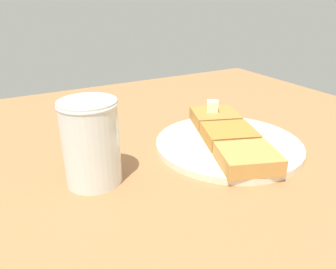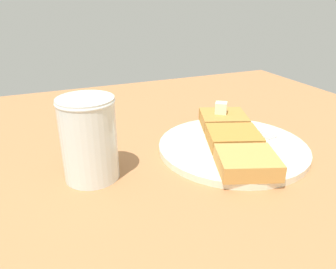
{
  "view_description": "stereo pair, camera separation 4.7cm",
  "coord_description": "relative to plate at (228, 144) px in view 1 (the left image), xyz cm",
  "views": [
    {
      "loc": [
        38.92,
        -27.91,
        25.21
      ],
      "look_at": [
        1.34,
        -7.13,
        6.47
      ],
      "focal_mm": 35.0,
      "sensor_mm": 36.0,
      "label": 1
    },
    {
      "loc": [
        40.95,
        -23.7,
        25.21
      ],
      "look_at": [
        1.34,
        -7.13,
        6.47
      ],
      "focal_mm": 35.0,
      "sensor_mm": 36.0,
      "label": 2
    }
  ],
  "objects": [
    {
      "name": "plate",
      "position": [
        0.0,
        0.0,
        0.0
      ],
      "size": [
        23.49,
        23.49,
        1.03
      ],
      "color": "silver",
      "rests_on": "table_surface"
    },
    {
      "name": "syrup_jar",
      "position": [
        -0.5,
        -22.15,
        4.6
      ],
      "size": [
        7.51,
        7.51,
        11.21
      ],
      "color": "#431F0B",
      "rests_on": "table_surface"
    },
    {
      "name": "toast_slice_left",
      "position": [
        -7.52,
        2.75,
        1.59
      ],
      "size": [
        9.67,
        9.94,
        2.25
      ],
      "primitive_type": "cube",
      "rotation": [
        0.0,
        0.0,
        -0.35
      ],
      "color": "#B47B38",
      "rests_on": "plate"
    },
    {
      "name": "toast_slice_right",
      "position": [
        7.52,
        -2.75,
        1.59
      ],
      "size": [
        9.67,
        9.94,
        2.25
      ],
      "primitive_type": "cube",
      "rotation": [
        0.0,
        0.0,
        -0.35
      ],
      "color": "#C89047",
      "rests_on": "plate"
    },
    {
      "name": "butter_pat_primary",
      "position": [
        -7.99,
        2.42,
        3.73
      ],
      "size": [
        2.65,
        2.7,
        2.02
      ],
      "primitive_type": "cube",
      "rotation": [
        0.0,
        0.0,
        0.94
      ],
      "color": "#F7F1C6",
      "rests_on": "toast_slice_left"
    },
    {
      "name": "toast_slice_middle",
      "position": [
        0.0,
        0.0,
        1.59
      ],
      "size": [
        9.67,
        9.94,
        2.25
      ],
      "primitive_type": "cube",
      "rotation": [
        0.0,
        0.0,
        -0.35
      ],
      "color": "#BA7B31",
      "rests_on": "plate"
    },
    {
      "name": "fork",
      "position": [
        -5.92,
        5.87,
        0.64
      ],
      "size": [
        15.98,
        4.49,
        0.36
      ],
      "color": "silver",
      "rests_on": "plate"
    },
    {
      "name": "table_surface",
      "position": [
        -1.58,
        -3.95,
        -1.55
      ],
      "size": [
        90.15,
        90.15,
        1.97
      ],
      "primitive_type": "cube",
      "color": "#A86F43",
      "rests_on": "ground"
    }
  ]
}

